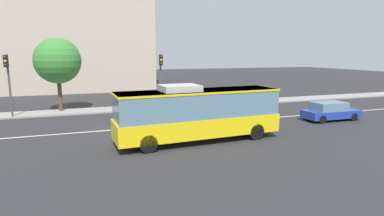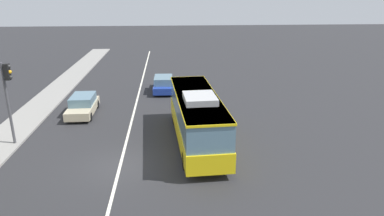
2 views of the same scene
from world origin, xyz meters
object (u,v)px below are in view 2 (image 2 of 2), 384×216
(sedan_beige, at_px, (83,105))
(sedan_blue, at_px, (163,84))
(traffic_light_near_corner, at_px, (8,90))
(transit_bus, at_px, (197,116))

(sedan_beige, height_order, sedan_blue, same)
(traffic_light_near_corner, bearing_deg, transit_bus, 1.12)
(sedan_beige, bearing_deg, transit_bus, 53.79)
(transit_bus, distance_m, traffic_light_near_corner, 11.33)
(sedan_blue, bearing_deg, sedan_beige, 135.53)
(sedan_blue, bearing_deg, traffic_light_near_corner, 143.34)
(sedan_blue, bearing_deg, transit_bus, -168.49)
(sedan_beige, distance_m, sedan_blue, 8.63)
(transit_bus, xyz_separation_m, traffic_light_near_corner, (0.42, 11.18, 1.75))
(transit_bus, distance_m, sedan_blue, 12.22)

